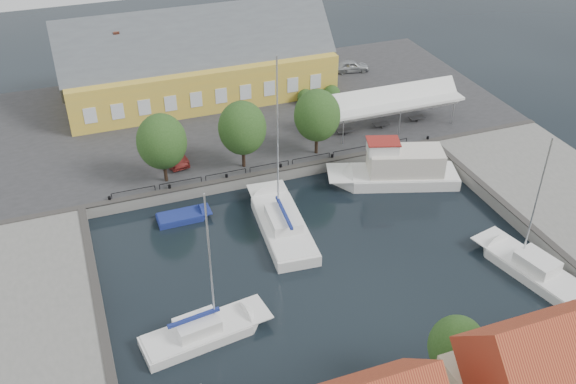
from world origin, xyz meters
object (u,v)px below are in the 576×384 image
at_px(center_sailboat, 282,226).
at_px(east_boat_c, 530,270).
at_px(car_silver, 351,66).
at_px(trawler, 398,172).
at_px(tent_canopy, 392,101).
at_px(launch_nw, 183,218).
at_px(car_red, 171,154).
at_px(warehouse, 193,66).
at_px(west_boat_d, 203,334).

distance_m(center_sailboat, east_boat_c, 18.90).
height_order(car_silver, trawler, trawler).
relative_size(tent_canopy, center_sailboat, 0.94).
bearing_deg(trawler, tent_canopy, 66.70).
bearing_deg(tent_canopy, trawler, -113.30).
xyz_separation_m(center_sailboat, launch_nw, (-7.08, 4.21, -0.27)).
bearing_deg(car_silver, tent_canopy, -178.31).
bearing_deg(launch_nw, car_red, 84.22).
height_order(warehouse, west_boat_d, west_boat_d).
relative_size(car_silver, east_boat_c, 0.37).
xyz_separation_m(trawler, east_boat_c, (3.19, -14.37, -0.76)).
xyz_separation_m(tent_canopy, launch_nw, (-22.66, -7.16, -3.59)).
height_order(car_silver, car_red, car_red).
bearing_deg(center_sailboat, launch_nw, 149.29).
relative_size(warehouse, west_boat_d, 2.49).
xyz_separation_m(east_boat_c, launch_nw, (-22.33, 15.37, -0.17)).
xyz_separation_m(tent_canopy, east_boat_c, (-0.32, -22.54, -3.43)).
distance_m(trawler, launch_nw, 19.19).
xyz_separation_m(tent_canopy, trawler, (-3.52, -8.17, -2.67)).
bearing_deg(tent_canopy, east_boat_c, -90.82).
distance_m(tent_canopy, car_silver, 14.20).
bearing_deg(warehouse, center_sailboat, -87.67).
bearing_deg(car_red, center_sailboat, -74.30).
height_order(trawler, west_boat_d, west_boat_d).
distance_m(tent_canopy, center_sailboat, 19.56).
relative_size(tent_canopy, west_boat_d, 1.22).
relative_size(warehouse, east_boat_c, 2.52).
height_order(car_red, center_sailboat, center_sailboat).
bearing_deg(east_boat_c, warehouse, 114.09).
bearing_deg(car_red, warehouse, 56.30).
height_order(car_silver, east_boat_c, east_boat_c).
bearing_deg(launch_nw, east_boat_c, -34.55).
distance_m(warehouse, tent_canopy, 21.63).
bearing_deg(warehouse, east_boat_c, -65.91).
distance_m(tent_canopy, launch_nw, 24.03).
bearing_deg(trawler, launch_nw, 176.99).
relative_size(east_boat_c, west_boat_d, 0.99).
xyz_separation_m(warehouse, trawler, (13.08, -22.02, -3.41)).
bearing_deg(tent_canopy, warehouse, 140.14).
height_order(tent_canopy, launch_nw, tent_canopy).
distance_m(center_sailboat, west_boat_d, 12.62).
relative_size(car_red, west_boat_d, 0.40).
bearing_deg(east_boat_c, tent_canopy, 89.18).
xyz_separation_m(tent_canopy, car_silver, (2.20, 13.89, -1.98)).
bearing_deg(east_boat_c, trawler, 102.53).
xyz_separation_m(car_red, east_boat_c, (21.54, -23.17, -1.50)).
bearing_deg(center_sailboat, tent_canopy, 36.13).
height_order(center_sailboat, west_boat_d, center_sailboat).
xyz_separation_m(warehouse, launch_nw, (-6.06, -21.02, -4.34)).
distance_m(tent_canopy, car_red, 21.96).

